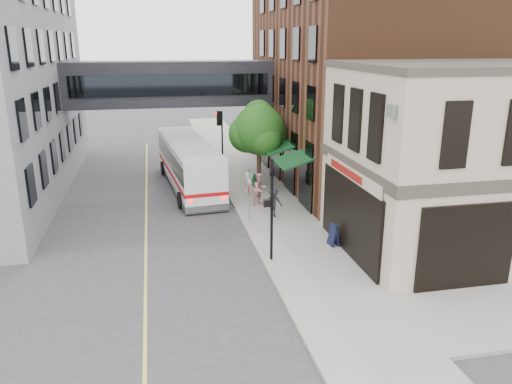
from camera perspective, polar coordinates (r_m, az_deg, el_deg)
name	(u,v)px	position (r m, az deg, el deg)	size (l,w,h in m)	color
ground	(273,284)	(20.27, 1.97, -10.45)	(120.00, 120.00, 0.00)	#38383A
sidewalk_main	(253,185)	(33.41, -0.36, 0.84)	(4.00, 60.00, 0.15)	gray
corner_building	(458,160)	(24.14, 22.10, 3.45)	(10.19, 8.12, 8.45)	#BAA78E
brick_building	(365,77)	(35.57, 12.32, 12.77)	(13.76, 18.00, 14.00)	#502D19
skyway_bridge	(170,84)	(35.62, -9.78, 12.12)	(14.00, 3.18, 3.00)	black
traffic_signal_near	(271,198)	(21.01, 1.75, -0.63)	(0.44, 0.22, 4.60)	black
traffic_signal_far	(220,130)	(35.29, -4.13, 7.10)	(0.53, 0.28, 4.50)	black
street_sign_pole	(249,188)	(26.00, -0.78, 0.41)	(0.08, 0.75, 3.00)	gray
street_tree	(258,130)	(31.85, 0.26, 7.13)	(3.80, 3.20, 5.60)	#382619
lane_marking	(146,212)	(29.02, -12.44, -2.23)	(0.12, 40.00, 0.01)	#D8CC4C
bus	(189,162)	(32.93, -7.70, 3.41)	(3.64, 11.62, 3.08)	white
pedestrian_a	(249,180)	(31.41, -0.84, 1.43)	(0.58, 0.38, 1.58)	white
pedestrian_b	(260,189)	(28.85, 0.43, 0.35)	(0.92, 0.72, 1.90)	#D4898A
pedestrian_c	(273,202)	(26.89, 1.97, -1.20)	(1.05, 0.60, 1.63)	black
newspaper_box	(256,180)	(32.76, 0.02, 1.37)	(0.40, 0.35, 0.80)	#16622A
sandwich_board	(334,235)	(23.55, 8.85, -4.84)	(0.37, 0.58, 1.03)	black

